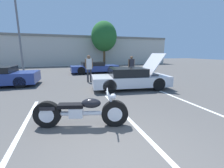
{
  "coord_description": "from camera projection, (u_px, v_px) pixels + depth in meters",
  "views": [
    {
      "loc": [
        -0.86,
        -2.2,
        1.98
      ],
      "look_at": [
        0.83,
        3.11,
        0.8
      ],
      "focal_mm": 24.0,
      "sensor_mm": 36.0,
      "label": 1
    }
  ],
  "objects": [
    {
      "name": "ground_plane",
      "position": [
        120.0,
        164.0,
        2.72
      ],
      "size": [
        80.0,
        80.0,
        0.0
      ],
      "primitive_type": "plane",
      "color": "#514F4C"
    },
    {
      "name": "parked_car_right_row",
      "position": [
        94.0,
        67.0,
        14.59
      ],
      "size": [
        4.58,
        1.91,
        1.08
      ],
      "rotation": [
        0.0,
        0.0,
        0.03
      ],
      "color": "navy",
      "rests_on": "ground"
    },
    {
      "name": "far_building",
      "position": [
        69.0,
        50.0,
        23.33
      ],
      "size": [
        32.0,
        4.2,
        4.4
      ],
      "color": "beige",
      "rests_on": "ground"
    },
    {
      "name": "show_car_hood_open",
      "position": [
        130.0,
        78.0,
        8.28
      ],
      "size": [
        4.36,
        2.24,
        1.93
      ],
      "rotation": [
        0.0,
        0.0,
        -0.12
      ],
      "color": "silver",
      "rests_on": "ground"
    },
    {
      "name": "motorcycle",
      "position": [
        81.0,
        112.0,
        4.01
      ],
      "size": [
        2.47,
        0.94,
        1.0
      ],
      "rotation": [
        0.0,
        0.0,
        -0.27
      ],
      "color": "black",
      "rests_on": "ground"
    },
    {
      "name": "parked_car_mid_row",
      "position": [
        0.0,
        77.0,
        8.82
      ],
      "size": [
        4.13,
        2.09,
        1.16
      ],
      "rotation": [
        0.0,
        0.0,
        -0.05
      ],
      "color": "navy",
      "rests_on": "ground"
    },
    {
      "name": "parking_stripe_middle",
      "position": [
        22.0,
        129.0,
        3.92
      ],
      "size": [
        0.12,
        4.75,
        0.01
      ],
      "primitive_type": "cube",
      "color": "white",
      "rests_on": "ground"
    },
    {
      "name": "parking_stripe_back",
      "position": [
        125.0,
        115.0,
        4.79
      ],
      "size": [
        0.12,
        4.75,
        0.01
      ],
      "primitive_type": "cube",
      "color": "white",
      "rests_on": "ground"
    },
    {
      "name": "spectator_near_motorcycle",
      "position": [
        89.0,
        66.0,
        9.94
      ],
      "size": [
        0.52,
        0.24,
        1.8
      ],
      "color": "#333338",
      "rests_on": "ground"
    },
    {
      "name": "spectator_by_show_car",
      "position": [
        131.0,
        65.0,
        11.36
      ],
      "size": [
        0.52,
        0.22,
        1.71
      ],
      "color": "gray",
      "rests_on": "ground"
    },
    {
      "name": "tree_background",
      "position": [
        104.0,
        37.0,
        21.3
      ],
      "size": [
        3.63,
        3.63,
        6.29
      ],
      "color": "brown",
      "rests_on": "ground"
    },
    {
      "name": "parking_stripe_far",
      "position": [
        197.0,
        106.0,
        5.66
      ],
      "size": [
        0.12,
        4.75,
        0.01
      ],
      "primitive_type": "cube",
      "color": "white",
      "rests_on": "ground"
    },
    {
      "name": "light_pole",
      "position": [
        19.0,
        25.0,
        14.38
      ],
      "size": [
        1.21,
        0.28,
        8.26
      ],
      "color": "slate",
      "rests_on": "ground"
    }
  ]
}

